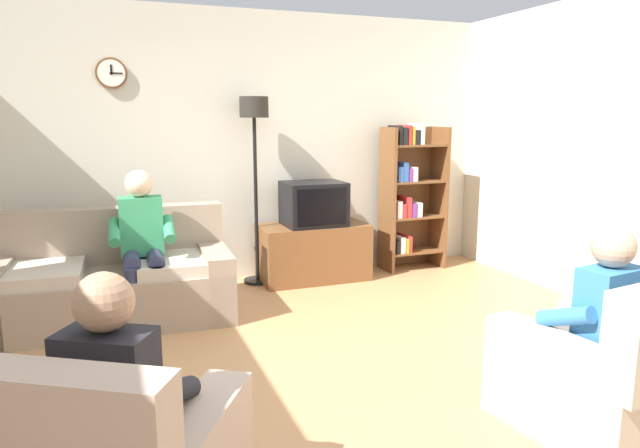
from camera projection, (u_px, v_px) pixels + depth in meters
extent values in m
plane|color=#B27F51|center=(323.00, 385.00, 3.60)|extent=(12.00, 12.00, 0.00)
cube|color=beige|center=(229.00, 148.00, 5.79)|extent=(6.20, 0.12, 2.70)
cylinder|color=brown|center=(111.00, 73.00, 5.21)|extent=(0.28, 0.03, 0.28)
cylinder|color=white|center=(111.00, 73.00, 5.20)|extent=(0.24, 0.01, 0.24)
cube|color=black|center=(111.00, 70.00, 5.19)|extent=(0.02, 0.01, 0.09)
cube|color=black|center=(116.00, 73.00, 5.21)|extent=(0.11, 0.01, 0.01)
cube|color=gray|center=(112.00, 298.00, 4.65)|extent=(1.93, 0.91, 0.42)
cube|color=gray|center=(110.00, 235.00, 4.90)|extent=(1.91, 0.27, 0.48)
cube|color=gray|center=(216.00, 280.00, 4.90)|extent=(0.25, 0.85, 0.56)
cube|color=#BCAD99|center=(174.00, 263.00, 4.71)|extent=(0.63, 0.70, 0.10)
cube|color=#BCAD99|center=(41.00, 274.00, 4.40)|extent=(0.63, 0.70, 0.10)
cube|color=brown|center=(313.00, 252.00, 5.88)|extent=(1.10, 0.56, 0.58)
cube|color=black|center=(305.00, 244.00, 6.11)|extent=(1.10, 0.04, 0.03)
cube|color=black|center=(314.00, 204.00, 5.76)|extent=(0.60, 0.48, 0.44)
cube|color=black|center=(322.00, 207.00, 5.54)|extent=(0.50, 0.01, 0.36)
cube|color=brown|center=(387.00, 200.00, 6.13)|extent=(0.04, 0.36, 1.55)
cube|color=brown|center=(438.00, 197.00, 6.35)|extent=(0.04, 0.36, 1.55)
cube|color=brown|center=(406.00, 197.00, 6.40)|extent=(0.64, 0.02, 1.55)
cube|color=brown|center=(412.00, 250.00, 6.35)|extent=(0.60, 0.34, 0.02)
cube|color=black|center=(393.00, 245.00, 6.23)|extent=(0.05, 0.28, 0.14)
cube|color=silver|center=(397.00, 243.00, 6.25)|extent=(0.05, 0.28, 0.18)
cube|color=gold|center=(402.00, 244.00, 6.27)|extent=(0.03, 0.28, 0.16)
cube|color=red|center=(405.00, 243.00, 6.28)|extent=(0.03, 0.28, 0.18)
cube|color=brown|center=(413.00, 216.00, 6.28)|extent=(0.60, 0.34, 0.02)
cube|color=silver|center=(394.00, 208.00, 6.16)|extent=(0.05, 0.28, 0.18)
cube|color=red|center=(399.00, 210.00, 6.18)|extent=(0.05, 0.28, 0.15)
cube|color=red|center=(404.00, 206.00, 6.19)|extent=(0.05, 0.28, 0.22)
cube|color=#72338C|center=(408.00, 209.00, 6.22)|extent=(0.05, 0.28, 0.15)
cube|color=silver|center=(414.00, 208.00, 6.24)|extent=(0.06, 0.28, 0.16)
cube|color=brown|center=(414.00, 181.00, 6.21)|extent=(0.60, 0.34, 0.02)
cube|color=#2D59A5|center=(395.00, 174.00, 6.09)|extent=(0.06, 0.28, 0.16)
cube|color=#2D59A5|center=(400.00, 171.00, 6.10)|extent=(0.05, 0.28, 0.20)
cube|color=#72338C|center=(405.00, 174.00, 6.13)|extent=(0.04, 0.28, 0.14)
cube|color=silver|center=(409.00, 173.00, 6.15)|extent=(0.06, 0.28, 0.15)
cube|color=brown|center=(415.00, 145.00, 6.13)|extent=(0.60, 0.34, 0.02)
cube|color=black|center=(395.00, 135.00, 6.01)|extent=(0.03, 0.28, 0.20)
cube|color=black|center=(400.00, 136.00, 6.03)|extent=(0.05, 0.28, 0.18)
cube|color=red|center=(404.00, 135.00, 6.04)|extent=(0.04, 0.28, 0.20)
cube|color=gold|center=(408.00, 135.00, 6.06)|extent=(0.03, 0.28, 0.19)
cube|color=black|center=(412.00, 137.00, 6.08)|extent=(0.06, 0.28, 0.15)
cube|color=silver|center=(416.00, 134.00, 6.09)|extent=(0.05, 0.28, 0.22)
cylinder|color=black|center=(258.00, 280.00, 5.82)|extent=(0.28, 0.28, 0.03)
cylinder|color=black|center=(256.00, 199.00, 5.67)|extent=(0.04, 0.04, 1.70)
cylinder|color=black|center=(254.00, 107.00, 5.50)|extent=(0.28, 0.28, 0.20)
cube|color=tan|center=(54.00, 444.00, 1.80)|extent=(0.78, 0.57, 0.50)
cube|color=#BCAD99|center=(593.00, 390.00, 3.11)|extent=(0.91, 0.94, 0.40)
cube|color=#BCAD99|center=(553.00, 387.00, 2.97)|extent=(0.31, 0.82, 0.56)
cube|color=#BCAD99|center=(625.00, 364.00, 3.25)|extent=(0.31, 0.82, 0.56)
cube|color=#338C59|center=(141.00, 226.00, 4.68)|extent=(0.35, 0.21, 0.48)
sphere|color=beige|center=(139.00, 184.00, 4.61)|extent=(0.22, 0.22, 0.22)
cylinder|color=#2D334C|center=(155.00, 259.00, 4.58)|extent=(0.14, 0.38, 0.13)
cylinder|color=#2D334C|center=(132.00, 261.00, 4.52)|extent=(0.14, 0.38, 0.13)
cylinder|color=#2D334C|center=(159.00, 299.00, 4.45)|extent=(0.11, 0.11, 0.52)
cylinder|color=#2D334C|center=(134.00, 302.00, 4.40)|extent=(0.11, 0.11, 0.52)
cylinder|color=#338C59|center=(169.00, 229.00, 4.66)|extent=(0.10, 0.33, 0.20)
cylinder|color=#338C59|center=(114.00, 232.00, 4.53)|extent=(0.10, 0.33, 0.20)
cube|color=black|center=(109.00, 394.00, 2.10)|extent=(0.39, 0.35, 0.48)
sphere|color=#A37A5B|center=(104.00, 302.00, 2.05)|extent=(0.22, 0.22, 0.22)
cylinder|color=#2D334C|center=(118.00, 424.00, 2.35)|extent=(0.31, 0.39, 0.13)
cylinder|color=#2D334C|center=(159.00, 428.00, 2.32)|extent=(0.31, 0.39, 0.13)
cylinder|color=#2D334C|center=(143.00, 447.00, 2.57)|extent=(0.15, 0.15, 0.40)
cylinder|color=black|center=(74.00, 382.00, 2.24)|extent=(0.25, 0.33, 0.20)
cylinder|color=black|center=(174.00, 391.00, 2.17)|extent=(0.25, 0.33, 0.20)
cube|color=#3372B2|center=(609.00, 312.00, 2.98)|extent=(0.36, 0.25, 0.48)
sphere|color=tan|center=(614.00, 246.00, 2.92)|extent=(0.22, 0.22, 0.22)
cylinder|color=#4C4742|center=(563.00, 346.00, 3.14)|extent=(0.18, 0.39, 0.13)
cylinder|color=#4C4742|center=(584.00, 340.00, 3.23)|extent=(0.18, 0.39, 0.13)
cylinder|color=#4C4742|center=(532.00, 370.00, 3.35)|extent=(0.12, 0.12, 0.40)
cylinder|color=#4C4742|center=(553.00, 364.00, 3.43)|extent=(0.12, 0.12, 0.40)
cylinder|color=#3372B2|center=(565.00, 317.00, 2.97)|extent=(0.14, 0.34, 0.20)
cylinder|color=#3372B2|center=(616.00, 304.00, 3.17)|extent=(0.14, 0.34, 0.20)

